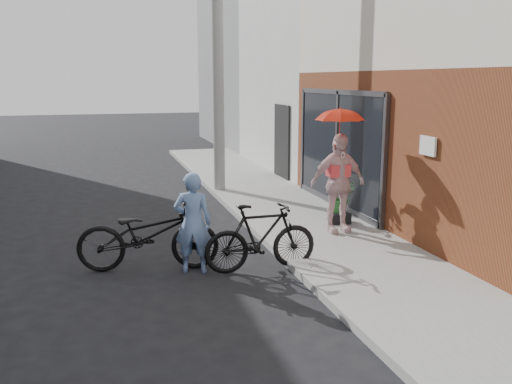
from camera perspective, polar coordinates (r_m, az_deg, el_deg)
name	(u,v)px	position (r m, az deg, el deg)	size (l,w,h in m)	color
ground	(237,281)	(7.89, -2.06, -9.34)	(80.00, 80.00, 0.00)	black
sidewalk	(318,229)	(10.32, 6.52, -3.94)	(2.20, 24.00, 0.12)	gray
curb	(259,234)	(9.94, 0.33, -4.47)	(0.12, 24.00, 0.12)	#9E9E99
plaster_building	(382,58)	(18.49, 13.13, 13.53)	(8.00, 6.00, 7.00)	silver
east_building_far	(303,64)	(24.84, 5.00, 13.27)	(8.00, 8.00, 7.00)	gray
utility_pole	(218,51)	(13.47, -4.05, 14.56)	(0.28, 0.28, 7.00)	#9E9E99
officer	(193,223)	(8.08, -6.66, -3.22)	(0.56, 0.36, 1.52)	#6B8ABF
bike_left	(148,234)	(8.32, -11.30, -4.40)	(0.74, 2.12, 1.11)	black
bike_right	(261,237)	(8.14, 0.50, -4.80)	(0.49, 1.73, 1.04)	black
kimono_woman	(338,183)	(9.81, 8.61, 0.91)	(1.05, 0.44, 1.79)	beige
parasol	(340,113)	(9.66, 8.84, 8.23)	(0.82, 0.82, 0.72)	#F73C1D
planter	(339,217)	(10.62, 8.74, -2.66)	(0.37, 0.37, 0.20)	black
potted_plant	(340,197)	(10.53, 8.81, -0.51)	(0.56, 0.48, 0.62)	#2D7130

